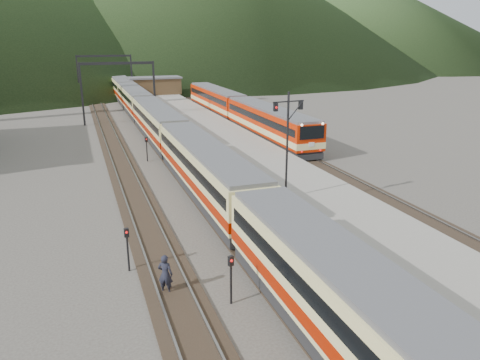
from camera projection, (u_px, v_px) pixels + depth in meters
name	position (u px, v px, depth m)	size (l,w,h in m)	color
track_main	(163.00, 144.00, 49.90)	(2.60, 200.00, 0.23)	black
track_far	(115.00, 148.00, 48.32)	(2.60, 200.00, 0.23)	black
track_second	(263.00, 137.00, 53.53)	(2.60, 200.00, 0.23)	black
platform	(218.00, 141.00, 49.73)	(8.00, 100.00, 1.00)	gray
gantry_near	(118.00, 81.00, 60.90)	(9.55, 0.25, 8.00)	black
gantry_far	(105.00, 69.00, 83.45)	(9.55, 0.25, 8.00)	black
station_shed	(155.00, 85.00, 85.20)	(9.40, 4.40, 3.10)	#503A23
hill_c	(320.00, 7.00, 230.66)	(160.00, 160.00, 50.00)	#263F1D
main_train	(158.00, 122.00, 51.74)	(2.93, 100.51, 3.58)	#E3D88B
second_train	(239.00, 110.00, 60.49)	(2.96, 40.26, 3.61)	#BD2102
signal_mast	(287.00, 135.00, 29.44)	(2.20, 0.39, 6.88)	black
short_signal_a	(231.00, 273.00, 19.91)	(0.26, 0.22, 2.27)	black
short_signal_b	(147.00, 146.00, 43.07)	(0.26, 0.23, 2.27)	black
short_signal_c	(127.00, 244.00, 22.75)	(0.24, 0.18, 2.27)	black
worker	(165.00, 274.00, 20.90)	(0.69, 0.45, 1.88)	black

